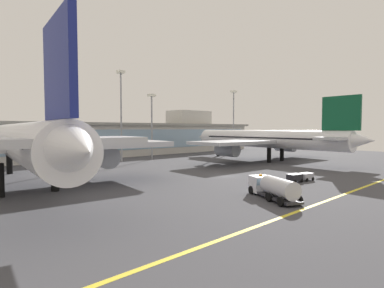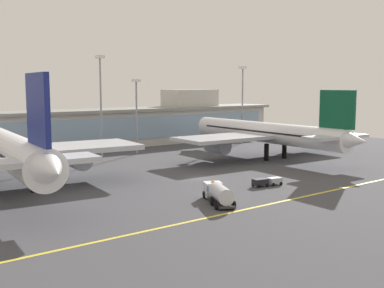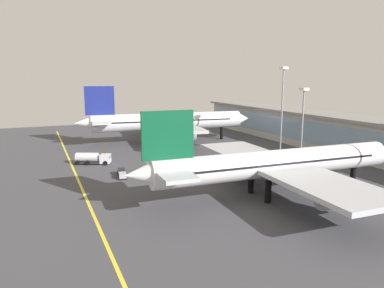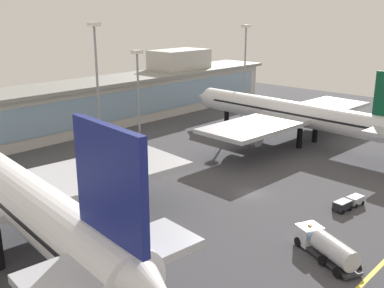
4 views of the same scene
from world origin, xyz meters
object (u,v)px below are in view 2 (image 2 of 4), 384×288
(apron_light_mast_east, at_px, (243,93))
(baggage_tug_near, at_px, (267,181))
(airliner_near_left, at_px, (6,149))
(apron_light_mast_west, at_px, (101,91))
(apron_light_mast_centre, at_px, (136,104))
(fuel_tanker_truck, at_px, (218,193))
(airliner_near_right, at_px, (266,133))

(apron_light_mast_east, bearing_deg, baggage_tug_near, -129.67)
(airliner_near_left, bearing_deg, apron_light_mast_east, -66.64)
(apron_light_mast_west, bearing_deg, apron_light_mast_centre, -3.63)
(fuel_tanker_truck, relative_size, apron_light_mast_centre, 0.49)
(fuel_tanker_truck, distance_m, apron_light_mast_centre, 54.98)
(airliner_near_left, height_order, apron_light_mast_west, apron_light_mast_west)
(fuel_tanker_truck, xyz_separation_m, apron_light_mast_east, (53.97, 51.48, 13.60))
(apron_light_mast_centre, bearing_deg, apron_light_mast_west, 176.37)
(airliner_near_right, bearing_deg, baggage_tug_near, 136.47)
(fuel_tanker_truck, height_order, apron_light_mast_west, apron_light_mast_west)
(airliner_near_right, height_order, apron_light_mast_east, apron_light_mast_east)
(apron_light_mast_west, bearing_deg, airliner_near_right, -38.68)
(apron_light_mast_west, distance_m, apron_light_mast_east, 46.55)
(baggage_tug_near, bearing_deg, airliner_near_right, -127.62)
(apron_light_mast_centre, distance_m, apron_light_mast_east, 37.10)
(apron_light_mast_east, bearing_deg, airliner_near_right, -122.32)
(fuel_tanker_truck, bearing_deg, apron_light_mast_east, -21.12)
(airliner_near_right, bearing_deg, fuel_tanker_truck, 127.57)
(airliner_near_right, relative_size, fuel_tanker_truck, 6.07)
(apron_light_mast_centre, relative_size, apron_light_mast_east, 0.82)
(airliner_near_right, bearing_deg, apron_light_mast_west, 53.91)
(baggage_tug_near, xyz_separation_m, apron_light_mast_centre, (2.48, 47.21, 12.01))
(airliner_near_left, distance_m, airliner_near_right, 60.50)
(fuel_tanker_truck, relative_size, baggage_tug_near, 1.60)
(baggage_tug_near, relative_size, apron_light_mast_west, 0.24)
(apron_light_mast_west, relative_size, apron_light_mast_east, 1.06)
(airliner_near_right, bearing_deg, apron_light_mast_east, -29.73)
(baggage_tug_near, xyz_separation_m, apron_light_mast_west, (-7.05, 47.81, 15.11))
(fuel_tanker_truck, distance_m, baggage_tug_near, 14.99)
(airliner_near_left, relative_size, apron_light_mast_west, 2.45)
(airliner_near_right, height_order, fuel_tanker_truck, airliner_near_right)
(baggage_tug_near, bearing_deg, apron_light_mast_east, -121.18)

